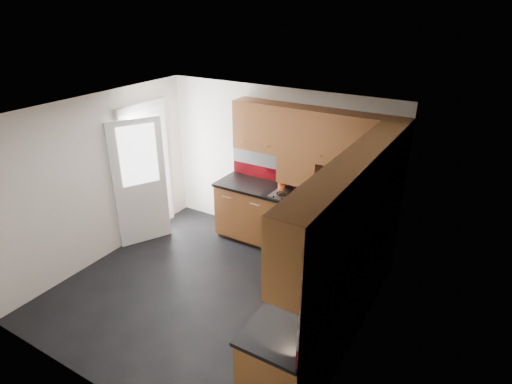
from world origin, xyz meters
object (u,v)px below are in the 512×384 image
Objects in this scene: utensil_pot at (282,183)px; toaster at (362,200)px; food_processor at (355,224)px; gas_hob at (294,194)px.

toaster is (1.22, 0.04, -0.01)m from utensil_pot.
food_processor is at bearing -28.70° from utensil_pot.
food_processor reaches higher than gas_hob.
food_processor is (0.16, -0.79, 0.06)m from toaster.
gas_hob is 1.29m from food_processor.
gas_hob is at bearing -25.29° from utensil_pot.
utensil_pot is at bearing 154.71° from gas_hob.
food_processor reaches higher than toaster.
utensil_pot reaches higher than gas_hob.
toaster is at bearing 9.68° from gas_hob.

